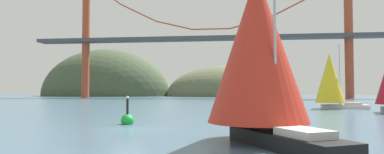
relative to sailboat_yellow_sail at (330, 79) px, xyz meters
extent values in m
plane|color=#426075|center=(-22.74, -29.83, -4.53)|extent=(360.00, 360.00, 0.00)
ellipsoid|color=#5B6647|center=(-17.74, 105.17, -4.53)|extent=(57.79, 44.00, 29.19)
ellipsoid|color=#425138|center=(-77.74, 105.17, -4.53)|extent=(63.97, 44.00, 46.27)
cylinder|color=#A34228|center=(-69.90, 65.17, 17.95)|extent=(2.80, 2.80, 44.95)
cylinder|color=#A34228|center=(24.42, 65.17, 17.95)|extent=(2.80, 2.80, 44.95)
cube|color=#47474C|center=(-22.74, 65.17, 16.90)|extent=(130.31, 6.00, 1.20)
cylinder|color=#A34228|center=(-49.69, 65.17, 27.02)|extent=(13.70, 0.50, 7.15)
cylinder|color=#A34228|center=(-36.21, 65.17, 22.00)|extent=(13.59, 0.50, 3.84)
cylinder|color=#A34228|center=(-22.74, 65.17, 20.32)|extent=(13.47, 0.50, 0.50)
cylinder|color=#A34228|center=(-9.27, 65.17, 22.00)|extent=(13.59, 0.50, 3.84)
cylinder|color=#A34228|center=(4.21, 65.17, 27.02)|extent=(13.70, 0.50, 7.15)
cube|color=white|center=(2.02, -0.13, -4.20)|extent=(6.86, 2.21, 0.65)
cube|color=beige|center=(3.24, -0.20, -3.70)|extent=(2.24, 1.50, 0.36)
cylinder|color=#B2B2B7|center=(1.35, -0.08, 0.83)|extent=(0.14, 0.14, 9.41)
cone|color=yellow|center=(-0.13, 0.01, 0.25)|extent=(4.65, 4.65, 7.66)
cube|color=black|center=(-12.47, -36.88, -4.14)|extent=(5.52, 7.93, 0.77)
cube|color=beige|center=(-11.82, -38.13, -3.58)|extent=(2.60, 2.97, 0.36)
cylinder|color=#B2B2B7|center=(-12.84, -36.18, 0.86)|extent=(0.14, 0.14, 9.22)
cone|color=red|center=(-13.64, -34.65, 0.86)|extent=(7.65, 7.65, 8.62)
sphere|color=green|center=(-23.95, -26.31, -4.23)|extent=(1.10, 1.10, 1.10)
cylinder|color=black|center=(-23.95, -26.31, -3.18)|extent=(0.20, 0.20, 1.60)
sphere|color=#F2EA99|center=(-23.95, -26.31, -2.26)|extent=(0.24, 0.24, 0.24)
camera|label=1|loc=(-15.03, -53.87, -1.63)|focal=31.22mm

